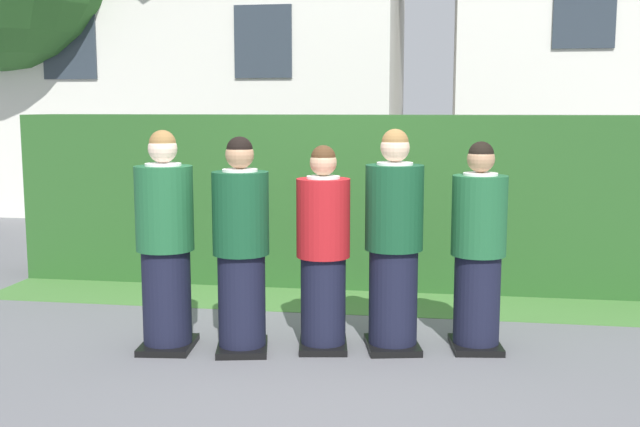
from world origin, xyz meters
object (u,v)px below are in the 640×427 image
Objects in this scene: student_front_row_1 at (241,251)px; student_front_row_4 at (478,252)px; student_in_red_blazer at (323,253)px; student_front_row_0 at (165,246)px; student_front_row_3 at (394,246)px.

student_front_row_4 is at bearing 10.75° from student_front_row_1.
student_in_red_blazer is 1.17m from student_front_row_4.
student_front_row_4 is (1.76, 0.33, -0.02)m from student_front_row_1.
student_front_row_4 reaches higher than student_in_red_blazer.
student_front_row_0 is at bearing -176.32° from student_front_row_1.
student_front_row_1 is 1.79m from student_front_row_4.
student_front_row_0 reaches higher than student_front_row_1.
student_front_row_0 is at bearing -171.00° from student_front_row_3.
student_front_row_4 is (1.16, 0.18, 0.01)m from student_in_red_blazer.
student_front_row_0 is 2.36m from student_front_row_4.
student_front_row_3 reaches higher than student_front_row_1.
student_front_row_3 is at bearing 9.00° from student_front_row_0.
student_in_red_blazer is (1.18, 0.19, -0.06)m from student_front_row_0.
student_front_row_0 reaches higher than student_front_row_4.
student_front_row_0 is 1.72m from student_front_row_3.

